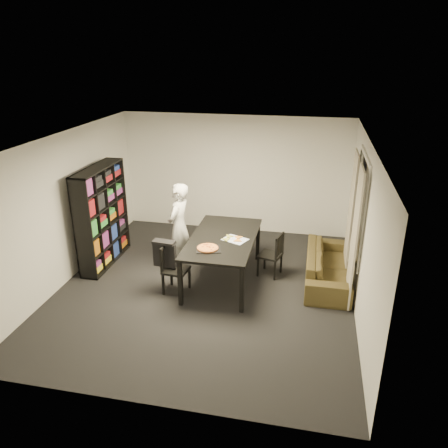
% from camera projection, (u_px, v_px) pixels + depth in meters
% --- Properties ---
extents(room, '(5.01, 5.51, 2.61)m').
position_uv_depth(room, '(205.00, 219.00, 7.16)').
color(room, black).
rests_on(room, ground).
extents(window_pane, '(0.02, 1.40, 1.60)m').
position_uv_depth(window_pane, '(360.00, 206.00, 7.15)').
color(window_pane, black).
rests_on(window_pane, room).
extents(window_frame, '(0.03, 1.52, 1.72)m').
position_uv_depth(window_frame, '(360.00, 206.00, 7.16)').
color(window_frame, white).
rests_on(window_frame, room).
extents(curtain_left, '(0.03, 0.70, 2.25)m').
position_uv_depth(curtain_left, '(354.00, 237.00, 6.83)').
color(curtain_left, '#B8B09D').
rests_on(curtain_left, room).
extents(curtain_right, '(0.03, 0.70, 2.25)m').
position_uv_depth(curtain_right, '(351.00, 214.00, 7.77)').
color(curtain_right, '#B8B09D').
rests_on(curtain_right, room).
extents(bookshelf, '(0.35, 1.50, 1.90)m').
position_uv_depth(bookshelf, '(102.00, 216.00, 8.24)').
color(bookshelf, black).
rests_on(bookshelf, room).
extents(dining_table, '(1.12, 2.01, 0.84)m').
position_uv_depth(dining_table, '(223.00, 241.00, 7.63)').
color(dining_table, black).
rests_on(dining_table, room).
extents(chair_left, '(0.44, 0.44, 0.86)m').
position_uv_depth(chair_left, '(171.00, 265.00, 7.39)').
color(chair_left, black).
rests_on(chair_left, room).
extents(chair_right, '(0.47, 0.47, 0.82)m').
position_uv_depth(chair_right, '(274.00, 252.00, 7.90)').
color(chair_right, black).
rests_on(chair_right, room).
extents(draped_jacket, '(0.40, 0.20, 0.47)m').
position_uv_depth(draped_jacket, '(164.00, 253.00, 7.34)').
color(draped_jacket, black).
rests_on(draped_jacket, chair_left).
extents(person, '(0.48, 0.66, 1.65)m').
position_uv_depth(person, '(179.00, 226.00, 8.11)').
color(person, silver).
rests_on(person, room).
extents(baking_tray, '(0.47, 0.41, 0.01)m').
position_uv_depth(baking_tray, '(209.00, 249.00, 7.15)').
color(baking_tray, black).
rests_on(baking_tray, dining_table).
extents(pepperoni_pizza, '(0.35, 0.35, 0.03)m').
position_uv_depth(pepperoni_pizza, '(208.00, 248.00, 7.15)').
color(pepperoni_pizza, '#A25A2F').
rests_on(pepperoni_pizza, dining_table).
extents(kitchen_towel, '(0.49, 0.43, 0.01)m').
position_uv_depth(kitchen_towel, '(235.00, 240.00, 7.51)').
color(kitchen_towel, white).
rests_on(kitchen_towel, dining_table).
extents(pizza_slices, '(0.44, 0.40, 0.01)m').
position_uv_depth(pizza_slices, '(233.00, 238.00, 7.53)').
color(pizza_slices, gold).
rests_on(pizza_slices, dining_table).
extents(sofa, '(0.76, 1.95, 0.57)m').
position_uv_depth(sofa, '(328.00, 266.00, 7.80)').
color(sofa, '#383116').
rests_on(sofa, room).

